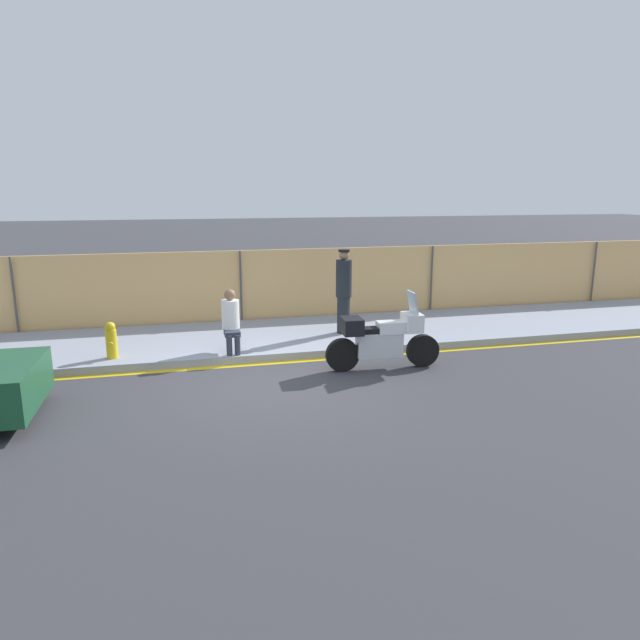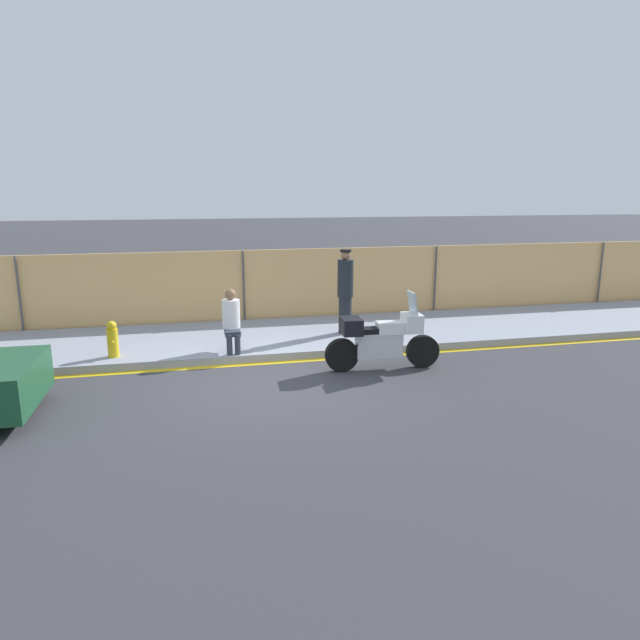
{
  "view_description": "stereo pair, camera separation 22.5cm",
  "coord_description": "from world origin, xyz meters",
  "px_view_note": "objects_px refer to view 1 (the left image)",
  "views": [
    {
      "loc": [
        -1.5,
        -9.33,
        3.31
      ],
      "look_at": [
        1.15,
        1.15,
        0.84
      ],
      "focal_mm": 32.0,
      "sensor_mm": 36.0,
      "label": 1
    },
    {
      "loc": [
        -1.29,
        -9.39,
        3.31
      ],
      "look_at": [
        1.15,
        1.15,
        0.84
      ],
      "focal_mm": 32.0,
      "sensor_mm": 36.0,
      "label": 2
    }
  ],
  "objects_px": {
    "officer_standing": "(344,290)",
    "motorcycle": "(382,338)",
    "person_seated_on_curb": "(231,317)",
    "fire_hydrant": "(111,340)"
  },
  "relations": [
    {
      "from": "officer_standing",
      "to": "motorcycle",
      "type": "bearing_deg",
      "value": -87.91
    },
    {
      "from": "person_seated_on_curb",
      "to": "motorcycle",
      "type": "bearing_deg",
      "value": -27.7
    },
    {
      "from": "officer_standing",
      "to": "fire_hydrant",
      "type": "relative_size",
      "value": 2.65
    },
    {
      "from": "officer_standing",
      "to": "person_seated_on_curb",
      "type": "height_order",
      "value": "officer_standing"
    },
    {
      "from": "person_seated_on_curb",
      "to": "fire_hydrant",
      "type": "height_order",
      "value": "person_seated_on_curb"
    },
    {
      "from": "motorcycle",
      "to": "officer_standing",
      "type": "height_order",
      "value": "officer_standing"
    },
    {
      "from": "officer_standing",
      "to": "fire_hydrant",
      "type": "xyz_separation_m",
      "value": [
        -4.88,
        -0.83,
        -0.62
      ]
    },
    {
      "from": "fire_hydrant",
      "to": "person_seated_on_curb",
      "type": "bearing_deg",
      "value": -1.14
    },
    {
      "from": "person_seated_on_curb",
      "to": "officer_standing",
      "type": "bearing_deg",
      "value": 18.54
    },
    {
      "from": "motorcycle",
      "to": "person_seated_on_curb",
      "type": "relative_size",
      "value": 1.78
    }
  ]
}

